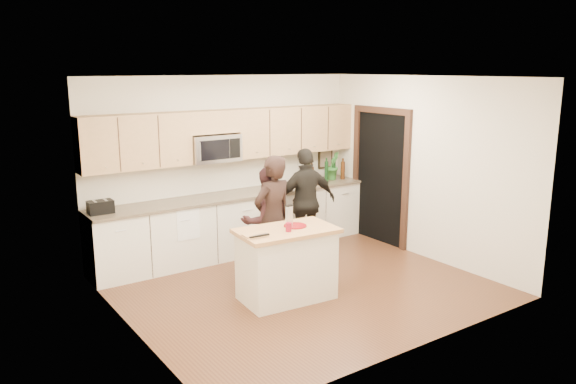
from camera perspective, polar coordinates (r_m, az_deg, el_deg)
floor at (r=7.47m, az=1.37°, el=-9.57°), size 4.50×4.50×0.00m
room_shell at (r=7.01m, az=1.45°, el=3.65°), size 4.52×4.02×2.71m
back_cabinetry at (r=8.67m, az=-5.21°, el=-3.17°), size 4.50×0.66×0.94m
upper_cabinetry at (r=8.55m, az=-5.68°, el=5.97°), size 4.50×0.33×0.75m
microwave at (r=8.38m, az=-7.58°, el=4.46°), size 0.76×0.41×0.40m
doorway at (r=9.21m, az=9.37°, el=2.02°), size 0.06×1.25×2.20m
framed_picture at (r=9.80m, az=3.81°, el=3.53°), size 0.30×0.03×0.38m
dish_towel at (r=8.01m, az=-10.51°, el=-2.22°), size 0.34×0.60×0.48m
island at (r=6.95m, az=-0.14°, el=-7.30°), size 1.26×0.80×0.90m
red_plate at (r=6.92m, az=0.73°, el=-3.45°), size 0.28×0.28×0.02m
box_grater at (r=6.86m, az=0.12°, el=-2.35°), size 0.09×0.05×0.26m
drink_glass at (r=6.69m, az=0.05°, el=-3.59°), size 0.07×0.07×0.11m
cutting_board at (r=6.55m, az=-3.51°, el=-4.38°), size 0.26×0.18×0.02m
tongs at (r=6.45m, az=-2.91°, el=-4.48°), size 0.25×0.05×0.02m
knife at (r=6.53m, az=-2.82°, el=-4.33°), size 0.19×0.04×0.01m
toaster at (r=7.75m, az=-18.51°, el=-1.45°), size 0.32×0.20×0.18m
bottle_cluster at (r=9.42m, az=3.73°, el=2.20°), size 0.78×0.23×0.41m
orchid at (r=9.59m, az=4.55°, el=2.68°), size 0.33×0.32×0.47m
woman_left at (r=7.48m, az=-1.55°, el=-2.69°), size 0.67×0.50×1.70m
woman_center at (r=7.69m, az=-2.19°, el=-3.01°), size 0.81×0.68×1.50m
woman_right at (r=8.51m, az=1.86°, el=-1.01°), size 1.02×0.56×1.64m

